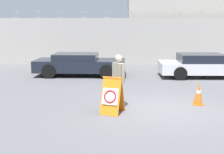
{
  "coord_description": "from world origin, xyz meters",
  "views": [
    {
      "loc": [
        -1.4,
        -9.85,
        2.79
      ],
      "look_at": [
        -1.69,
        0.94,
        0.89
      ],
      "focal_mm": 50.0,
      "sensor_mm": 36.0,
      "label": 1
    }
  ],
  "objects_px": {
    "security_guard": "(119,78)",
    "parked_car_front_coupe": "(80,64)",
    "barricade_sign": "(112,95)",
    "traffic_cone_near": "(198,93)",
    "parked_car_rear_sedan": "(204,65)"
  },
  "relations": [
    {
      "from": "barricade_sign",
      "to": "parked_car_front_coupe",
      "type": "relative_size",
      "value": 0.24
    },
    {
      "from": "barricade_sign",
      "to": "parked_car_front_coupe",
      "type": "height_order",
      "value": "parked_car_front_coupe"
    },
    {
      "from": "security_guard",
      "to": "barricade_sign",
      "type": "bearing_deg",
      "value": 131.66
    },
    {
      "from": "security_guard",
      "to": "parked_car_front_coupe",
      "type": "distance_m",
      "value": 6.52
    },
    {
      "from": "security_guard",
      "to": "parked_car_front_coupe",
      "type": "relative_size",
      "value": 0.37
    },
    {
      "from": "barricade_sign",
      "to": "traffic_cone_near",
      "type": "relative_size",
      "value": 1.44
    },
    {
      "from": "barricade_sign",
      "to": "security_guard",
      "type": "relative_size",
      "value": 0.65
    },
    {
      "from": "security_guard",
      "to": "parked_car_front_coupe",
      "type": "xyz_separation_m",
      "value": [
        -2.1,
        6.16,
        -0.36
      ]
    },
    {
      "from": "barricade_sign",
      "to": "traffic_cone_near",
      "type": "bearing_deg",
      "value": 39.61
    },
    {
      "from": "parked_car_front_coupe",
      "to": "traffic_cone_near",
      "type": "bearing_deg",
      "value": -49.3
    },
    {
      "from": "barricade_sign",
      "to": "parked_car_rear_sedan",
      "type": "relative_size",
      "value": 0.24
    },
    {
      "from": "traffic_cone_near",
      "to": "parked_car_front_coupe",
      "type": "relative_size",
      "value": 0.17
    },
    {
      "from": "security_guard",
      "to": "parked_car_front_coupe",
      "type": "bearing_deg",
      "value": -14.81
    },
    {
      "from": "barricade_sign",
      "to": "parked_car_rear_sedan",
      "type": "bearing_deg",
      "value": 74.56
    },
    {
      "from": "security_guard",
      "to": "parked_car_rear_sedan",
      "type": "relative_size",
      "value": 0.37
    }
  ]
}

